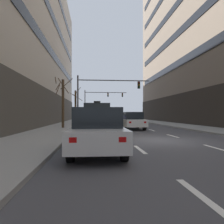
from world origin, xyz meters
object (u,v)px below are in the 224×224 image
at_px(car_driving_1, 133,121).
at_px(street_tree_2, 63,101).
at_px(taxi_driving_2, 94,120).
at_px(street_tree_1, 76,106).
at_px(car_driving_5, 97,131).
at_px(taxi_driving_0, 97,120).
at_px(traffic_signal_1, 100,99).
at_px(car_driving_4, 96,117).
at_px(car_driving_3, 95,117).
at_px(traffic_signal_0, 101,91).

xyz_separation_m(car_driving_1, street_tree_2, (-6.72, 1.17, 1.90)).
distance_m(taxi_driving_2, street_tree_1, 12.72).
distance_m(car_driving_5, street_tree_2, 13.44).
height_order(taxi_driving_0, traffic_signal_1, traffic_signal_1).
relative_size(taxi_driving_0, traffic_signal_1, 0.48).
distance_m(car_driving_4, street_tree_1, 6.70).
bearing_deg(car_driving_3, traffic_signal_1, 80.66).
xyz_separation_m(car_driving_1, car_driving_5, (-3.58, -11.76, 0.02)).
bearing_deg(car_driving_3, taxi_driving_2, -90.61).
bearing_deg(car_driving_5, car_driving_3, 89.72).
distance_m(car_driving_3, car_driving_5, 31.79).
bearing_deg(taxi_driving_2, car_driving_1, -43.65).
xyz_separation_m(car_driving_3, street_tree_1, (-3.26, -4.43, 2.00)).
bearing_deg(traffic_signal_0, taxi_driving_2, -112.79).
height_order(taxi_driving_2, street_tree_2, street_tree_2).
distance_m(car_driving_1, street_tree_2, 7.08).
distance_m(taxi_driving_0, car_driving_4, 15.55).
distance_m(taxi_driving_0, car_driving_5, 6.28).
xyz_separation_m(car_driving_5, street_tree_1, (-3.10, 27.36, 2.00)).
height_order(car_driving_5, traffic_signal_1, traffic_signal_1).
bearing_deg(traffic_signal_0, car_driving_4, 96.24).
distance_m(car_driving_1, traffic_signal_0, 6.88).
distance_m(taxi_driving_0, street_tree_2, 7.58).
bearing_deg(taxi_driving_2, taxi_driving_0, -89.21).
height_order(taxi_driving_0, traffic_signal_0, traffic_signal_0).
bearing_deg(taxi_driving_2, street_tree_1, 104.21).
bearing_deg(traffic_signal_1, street_tree_2, -99.77).
bearing_deg(street_tree_1, taxi_driving_0, -81.36).
bearing_deg(car_driving_5, taxi_driving_2, 90.08).
bearing_deg(traffic_signal_1, taxi_driving_0, -92.00).
bearing_deg(traffic_signal_1, traffic_signal_0, -91.25).
distance_m(taxi_driving_2, traffic_signal_1, 23.45).
distance_m(car_driving_4, car_driving_5, 21.83).
relative_size(car_driving_1, traffic_signal_1, 0.48).
xyz_separation_m(car_driving_4, street_tree_2, (-3.38, -8.90, 1.65)).
bearing_deg(car_driving_3, car_driving_1, -80.30).
relative_size(taxi_driving_0, taxi_driving_2, 1.07).
xyz_separation_m(street_tree_1, street_tree_2, (-0.04, -14.43, -0.12)).
distance_m(car_driving_1, street_tree_1, 17.09).
relative_size(car_driving_3, traffic_signal_0, 0.52).
xyz_separation_m(traffic_signal_0, street_tree_2, (-3.90, -4.12, -1.49)).
height_order(car_driving_3, car_driving_5, car_driving_3).
bearing_deg(car_driving_4, taxi_driving_0, -90.49).
height_order(taxi_driving_2, car_driving_3, taxi_driving_2).
bearing_deg(traffic_signal_1, car_driving_3, -99.34).
bearing_deg(car_driving_1, street_tree_2, 170.14).
bearing_deg(car_driving_4, traffic_signal_1, 86.57).
bearing_deg(car_driving_3, street_tree_1, -126.35).
distance_m(car_driving_3, car_driving_4, 9.96).
bearing_deg(street_tree_2, traffic_signal_0, 46.56).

